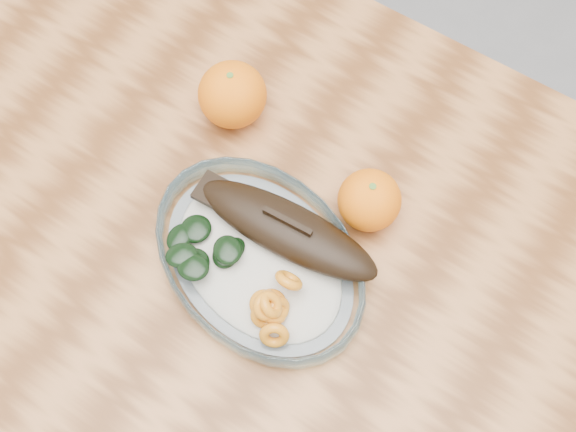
{
  "coord_description": "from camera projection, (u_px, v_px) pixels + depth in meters",
  "views": [
    {
      "loc": [
        0.22,
        -0.22,
        1.53
      ],
      "look_at": [
        0.04,
        0.06,
        0.77
      ],
      "focal_mm": 45.0,
      "sensor_mm": 36.0,
      "label": 1
    }
  ],
  "objects": [
    {
      "name": "orange_left",
      "position": [
        232.0,
        95.0,
        0.87
      ],
      "size": [
        0.08,
        0.08,
        0.08
      ],
      "primitive_type": "sphere",
      "color": "#FF4D05",
      "rests_on": "dining_table"
    },
    {
      "name": "plated_meal",
      "position": [
        260.0,
        257.0,
        0.81
      ],
      "size": [
        0.61,
        0.61,
        0.08
      ],
      "rotation": [
        0.0,
        0.0,
        -0.28
      ],
      "color": "white",
      "rests_on": "dining_table"
    },
    {
      "name": "orange_right",
      "position": [
        369.0,
        200.0,
        0.82
      ],
      "size": [
        0.07,
        0.07,
        0.07
      ],
      "primitive_type": "sphere",
      "color": "#FF4D05",
      "rests_on": "dining_table"
    },
    {
      "name": "ground",
      "position": [
        256.0,
        375.0,
        1.52
      ],
      "size": [
        3.0,
        3.0,
        0.0
      ],
      "primitive_type": "plane",
      "color": "slate",
      "rests_on": "ground"
    },
    {
      "name": "dining_table",
      "position": [
        236.0,
        273.0,
        0.93
      ],
      "size": [
        1.2,
        0.8,
        0.75
      ],
      "color": "brown",
      "rests_on": "ground"
    }
  ]
}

